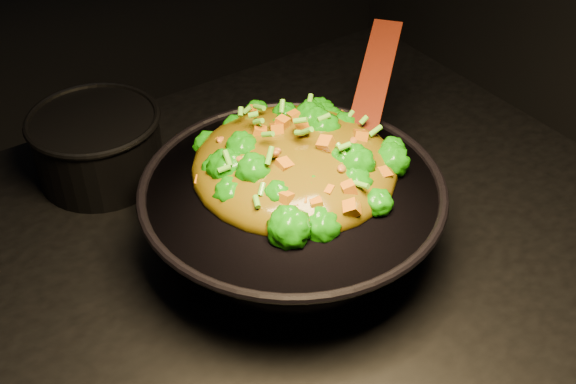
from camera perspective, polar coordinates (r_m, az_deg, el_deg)
wok at (r=0.97m, az=0.33°, el=-2.12°), size 0.42×0.42×0.11m
stir_fry at (r=0.94m, az=0.52°, el=4.06°), size 0.28×0.28×0.10m
spatula at (r=1.03m, az=6.50°, el=7.38°), size 0.23×0.21×0.11m
back_pot at (r=1.14m, az=-14.77°, el=3.53°), size 0.20×0.20×0.11m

